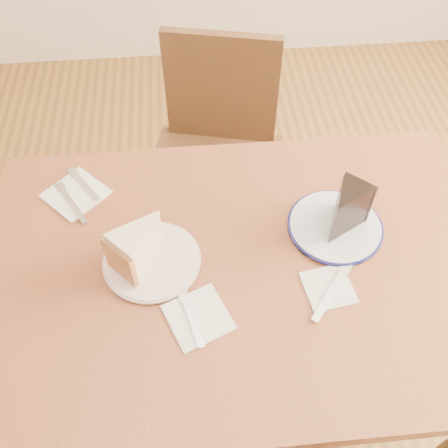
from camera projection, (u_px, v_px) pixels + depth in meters
ground at (237, 382)px, 1.74m from camera, size 4.00×4.00×0.00m
table at (243, 286)px, 1.22m from camera, size 1.20×0.80×0.75m
chair_far at (216, 161)px, 1.70m from camera, size 0.53×0.53×0.89m
plate_cream at (152, 261)px, 1.14m from camera, size 0.21×0.21×0.01m
plate_navy at (335, 226)px, 1.20m from camera, size 0.22×0.22×0.01m
carrot_cake at (142, 244)px, 1.11m from camera, size 0.15×0.15×0.10m
chocolate_cake at (344, 213)px, 1.15m from camera, size 0.13×0.13×0.11m
napkin_cream at (198, 317)px, 1.06m from camera, size 0.16×0.16×0.00m
napkin_navy at (328, 288)px, 1.10m from camera, size 0.12×0.12×0.00m
napkin_spare at (76, 194)px, 1.27m from camera, size 0.19×0.19×0.00m
fork_cream at (192, 318)px, 1.05m from camera, size 0.05×0.14×0.00m
knife_navy at (331, 292)px, 1.09m from camera, size 0.12×0.14×0.00m
fork_spare at (84, 184)px, 1.29m from camera, size 0.09×0.12×0.00m
knife_spare at (72, 203)px, 1.25m from camera, size 0.09×0.15×0.00m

